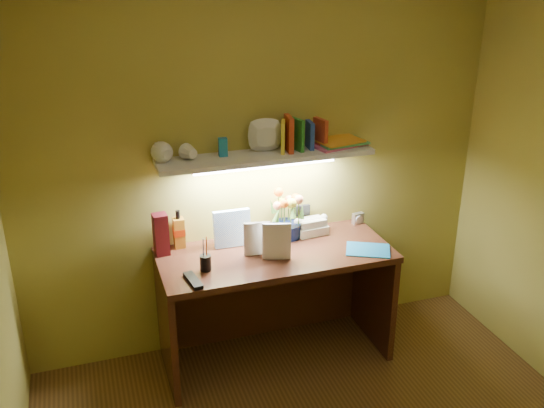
{
  "coord_description": "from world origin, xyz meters",
  "views": [
    {
      "loc": [
        -1.04,
        -1.87,
        2.41
      ],
      "look_at": [
        0.03,
        1.35,
        1.0
      ],
      "focal_mm": 40.0,
      "sensor_mm": 36.0,
      "label": 1
    }
  ],
  "objects_px": {
    "desk": "(275,306)",
    "telephone": "(311,225)",
    "desk_clock": "(358,218)",
    "flower_bouquet": "(287,213)",
    "whisky_bottle": "(179,229)"
  },
  "relations": [
    {
      "from": "desk_clock",
      "to": "whisky_bottle",
      "type": "height_order",
      "value": "whisky_bottle"
    },
    {
      "from": "desk",
      "to": "whisky_bottle",
      "type": "bearing_deg",
      "value": 154.69
    },
    {
      "from": "telephone",
      "to": "desk_clock",
      "type": "relative_size",
      "value": 2.62
    },
    {
      "from": "desk",
      "to": "flower_bouquet",
      "type": "distance_m",
      "value": 0.58
    },
    {
      "from": "telephone",
      "to": "desk_clock",
      "type": "bearing_deg",
      "value": 2.43
    },
    {
      "from": "flower_bouquet",
      "to": "whisky_bottle",
      "type": "relative_size",
      "value": 1.32
    },
    {
      "from": "desk",
      "to": "telephone",
      "type": "relative_size",
      "value": 7.26
    },
    {
      "from": "telephone",
      "to": "desk",
      "type": "bearing_deg",
      "value": -152.21
    },
    {
      "from": "desk",
      "to": "flower_bouquet",
      "type": "xyz_separation_m",
      "value": [
        0.14,
        0.19,
        0.53
      ]
    },
    {
      "from": "telephone",
      "to": "desk_clock",
      "type": "height_order",
      "value": "telephone"
    },
    {
      "from": "flower_bouquet",
      "to": "whisky_bottle",
      "type": "xyz_separation_m",
      "value": [
        -0.67,
        0.06,
        -0.04
      ]
    },
    {
      "from": "desk",
      "to": "desk_clock",
      "type": "height_order",
      "value": "desk_clock"
    },
    {
      "from": "desk",
      "to": "telephone",
      "type": "height_order",
      "value": "telephone"
    },
    {
      "from": "desk",
      "to": "desk_clock",
      "type": "relative_size",
      "value": 19.0
    },
    {
      "from": "desk_clock",
      "to": "desk",
      "type": "bearing_deg",
      "value": -169.66
    }
  ]
}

